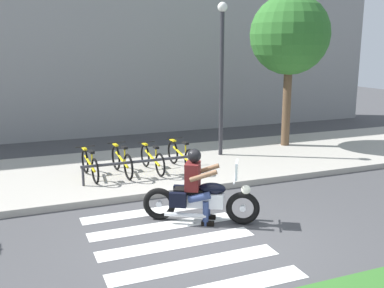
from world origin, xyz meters
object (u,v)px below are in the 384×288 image
object	(u,v)px
bicycle_2	(152,159)
tree_near_rack	(290,35)
motorcycle	(201,199)
bike_rack	(143,163)
bicycle_1	(122,161)
bicycle_3	(181,156)
street_lamp	(222,67)
rider	(197,180)
bicycle_0	(90,165)

from	to	relation	value
bicycle_2	tree_near_rack	distance (m)	6.02
motorcycle	bike_rack	bearing A→B (deg)	98.18
bicycle_1	bicycle_3	distance (m)	1.58
motorcycle	bicycle_3	size ratio (longest dim) A/B	1.18
bicycle_3	street_lamp	bearing A→B (deg)	31.31
bicycle_1	street_lamp	size ratio (longest dim) A/B	0.36
motorcycle	bicycle_3	xyz separation A→B (m)	(0.81, 3.22, 0.04)
rider	bicycle_0	distance (m)	3.53
bicycle_3	street_lamp	size ratio (longest dim) A/B	0.38
rider	bicycle_1	distance (m)	3.27
bicycle_0	bicycle_3	size ratio (longest dim) A/B	0.95
bicycle_2	street_lamp	size ratio (longest dim) A/B	0.36
bicycle_0	bicycle_3	distance (m)	2.38
motorcycle	tree_near_rack	size ratio (longest dim) A/B	0.41
motorcycle	rider	xyz separation A→B (m)	(-0.07, 0.04, 0.37)
bicycle_0	bicycle_3	bearing A→B (deg)	-0.00
bicycle_1	bicycle_2	bearing A→B (deg)	0.09
bicycle_0	bicycle_3	world-z (taller)	bicycle_3
bicycle_2	bicycle_0	bearing A→B (deg)	-179.98
motorcycle	bicycle_2	world-z (taller)	motorcycle
motorcycle	street_lamp	xyz separation A→B (m)	(2.43, 4.20, 2.26)
bicycle_0	bicycle_1	xyz separation A→B (m)	(0.79, -0.00, 0.01)
rider	bicycle_2	bearing A→B (deg)	88.59
bicycle_1	bicycle_2	distance (m)	0.79
bicycle_0	tree_near_rack	distance (m)	7.37
bicycle_2	tree_near_rack	world-z (taller)	tree_near_rack
bicycle_3	bike_rack	size ratio (longest dim) A/B	0.57
motorcycle	bicycle_3	world-z (taller)	motorcycle
rider	tree_near_rack	distance (m)	7.34
street_lamp	tree_near_rack	xyz separation A→B (m)	(2.52, 0.40, 0.92)
street_lamp	bike_rack	bearing A→B (deg)	-151.26
motorcycle	tree_near_rack	distance (m)	7.47
motorcycle	rider	world-z (taller)	rider
bicycle_0	tree_near_rack	size ratio (longest dim) A/B	0.33
rider	bicycle_3	size ratio (longest dim) A/B	0.85
motorcycle	bike_rack	size ratio (longest dim) A/B	0.67
bike_rack	tree_near_rack	distance (m)	6.46
bike_rack	bicycle_0	bearing A→B (deg)	154.99
tree_near_rack	rider	bearing A→B (deg)	-137.72
bike_rack	bicycle_1	bearing A→B (deg)	125.59
bicycle_0	bicycle_2	bearing A→B (deg)	0.02
bicycle_3	bike_rack	xyz separation A→B (m)	(-1.19, -0.55, 0.06)
rider	bicycle_3	bearing A→B (deg)	74.66
tree_near_rack	bicycle_2	bearing A→B (deg)	-164.32
bicycle_3	tree_near_rack	world-z (taller)	tree_near_rack
rider	street_lamp	size ratio (longest dim) A/B	0.32
motorcycle	bike_rack	xyz separation A→B (m)	(-0.38, 2.66, 0.10)
bicycle_1	bike_rack	xyz separation A→B (m)	(0.40, -0.55, 0.05)
bicycle_2	street_lamp	bearing A→B (deg)	22.21
bicycle_0	bicycle_1	bearing A→B (deg)	-0.05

